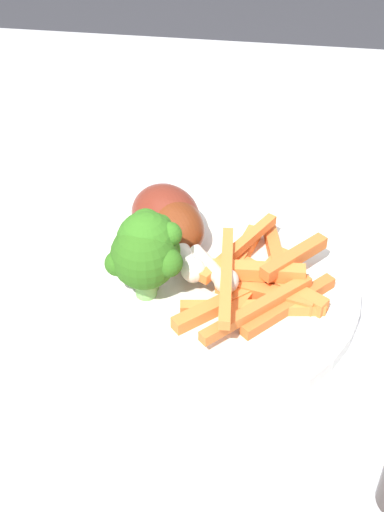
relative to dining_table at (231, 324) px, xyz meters
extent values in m
cube|color=#B7B7BC|center=(0.00, 0.00, 0.08)|extent=(1.04, 0.89, 0.03)
cylinder|color=white|center=(-0.03, -0.06, 0.10)|extent=(0.26, 0.26, 0.01)
cylinder|color=#79AE56|center=(-0.06, -0.08, 0.12)|extent=(0.02, 0.02, 0.03)
sphere|color=#35771E|center=(-0.06, -0.08, 0.15)|extent=(0.05, 0.05, 0.05)
sphere|color=#35771E|center=(-0.06, -0.06, 0.16)|extent=(0.02, 0.02, 0.02)
sphere|color=#35771E|center=(-0.04, -0.08, 0.16)|extent=(0.02, 0.02, 0.02)
sphere|color=#35771E|center=(-0.05, -0.06, 0.16)|extent=(0.02, 0.02, 0.02)
cylinder|color=#7FBE60|center=(-0.06, -0.08, 0.12)|extent=(0.02, 0.02, 0.02)
sphere|color=#30691A|center=(-0.06, -0.08, 0.15)|extent=(0.05, 0.05, 0.05)
sphere|color=#30691A|center=(-0.05, -0.07, 0.15)|extent=(0.02, 0.02, 0.02)
sphere|color=#30691A|center=(-0.04, -0.09, 0.15)|extent=(0.02, 0.02, 0.02)
sphere|color=#30691A|center=(-0.08, -0.09, 0.14)|extent=(0.02, 0.02, 0.02)
sphere|color=#30691A|center=(-0.08, -0.08, 0.14)|extent=(0.02, 0.02, 0.02)
cube|color=orange|center=(0.02, -0.07, 0.11)|extent=(0.05, 0.09, 0.01)
cube|color=orange|center=(0.02, -0.09, 0.11)|extent=(0.11, 0.02, 0.01)
cube|color=orange|center=(0.00, -0.08, 0.14)|extent=(0.02, 0.10, 0.01)
cube|color=orange|center=(0.00, -0.09, 0.11)|extent=(0.07, 0.07, 0.01)
cube|color=orange|center=(0.02, -0.10, 0.12)|extent=(0.08, 0.08, 0.01)
cube|color=orange|center=(0.04, -0.07, 0.11)|extent=(0.07, 0.05, 0.01)
cube|color=orange|center=(0.01, -0.04, 0.13)|extent=(0.05, 0.09, 0.01)
cube|color=orange|center=(0.01, -0.04, 0.11)|extent=(0.03, 0.08, 0.01)
cube|color=orange|center=(0.04, -0.04, 0.11)|extent=(0.03, 0.09, 0.01)
cube|color=orange|center=(0.02, -0.07, 0.13)|extent=(0.07, 0.02, 0.01)
cube|color=orange|center=(0.05, -0.09, 0.11)|extent=(0.07, 0.07, 0.01)
cube|color=orange|center=(0.03, -0.08, 0.11)|extent=(0.08, 0.03, 0.01)
cube|color=orange|center=(0.05, -0.05, 0.13)|extent=(0.05, 0.06, 0.01)
cylinder|color=#551910|center=(-0.06, -0.01, 0.11)|extent=(0.05, 0.05, 0.00)
ellipsoid|color=maroon|center=(-0.06, -0.01, 0.13)|extent=(0.08, 0.09, 0.04)
cylinder|color=beige|center=(-0.03, -0.06, 0.13)|extent=(0.03, 0.03, 0.01)
sphere|color=silver|center=(-0.03, -0.07, 0.13)|extent=(0.02, 0.02, 0.02)
cylinder|color=#501C0B|center=(-0.05, -0.02, 0.11)|extent=(0.04, 0.04, 0.00)
ellipsoid|color=maroon|center=(-0.05, -0.02, 0.13)|extent=(0.08, 0.08, 0.04)
cylinder|color=beige|center=(-0.02, -0.07, 0.13)|extent=(0.03, 0.04, 0.01)
sphere|color=silver|center=(0.00, -0.08, 0.13)|extent=(0.02, 0.02, 0.02)
camera|label=1|loc=(0.03, -0.46, 0.47)|focal=47.76mm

